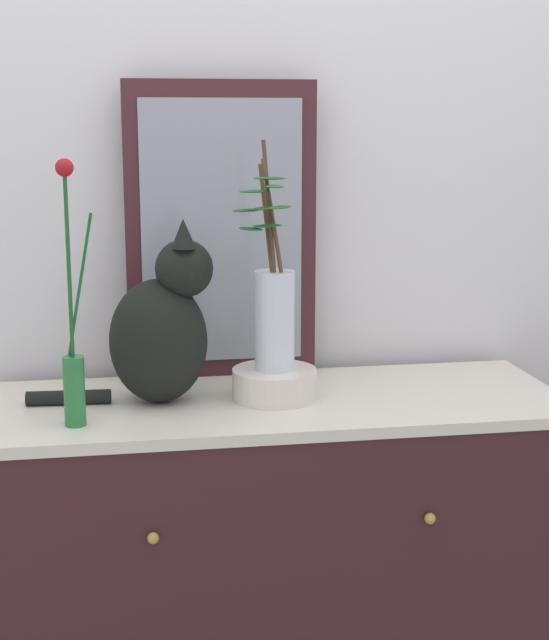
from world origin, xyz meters
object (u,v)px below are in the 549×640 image
cat_sitting (162,328)px  mirror_leaning (222,232)px  bowl_porcelain (275,383)px  vase_slim_green (73,353)px  vase_glass_clear (275,310)px  sideboard (275,586)px

cat_sitting → mirror_leaning: bearing=52.6°
bowl_porcelain → vase_slim_green: bearing=-163.8°
cat_sitting → vase_glass_clear: 0.25m
vase_glass_clear → sideboard: bearing=-99.8°
vase_slim_green → bowl_porcelain: vase_slim_green is taller
mirror_leaning → bowl_porcelain: 0.40m
mirror_leaning → vase_glass_clear: bearing=-67.5°
mirror_leaning → vase_slim_green: size_ratio=1.30×
cat_sitting → vase_glass_clear: (0.25, -0.01, 0.04)m
mirror_leaning → vase_slim_green: bearing=-135.0°
mirror_leaning → vase_glass_clear: mirror_leaning is taller
sideboard → vase_slim_green: size_ratio=2.41×
bowl_porcelain → vase_glass_clear: size_ratio=0.38×
sideboard → vase_glass_clear: (0.00, 0.00, 0.66)m
bowl_porcelain → cat_sitting: bearing=177.5°
sideboard → vase_glass_clear: size_ratio=2.58×
mirror_leaning → cat_sitting: (-0.16, -0.21, -0.19)m
sideboard → vase_glass_clear: bearing=80.2°
vase_slim_green → vase_glass_clear: bearing=15.9°
sideboard → bowl_porcelain: (0.00, 0.00, 0.49)m
vase_slim_green → cat_sitting: bearing=36.5°
bowl_porcelain → vase_glass_clear: 0.17m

